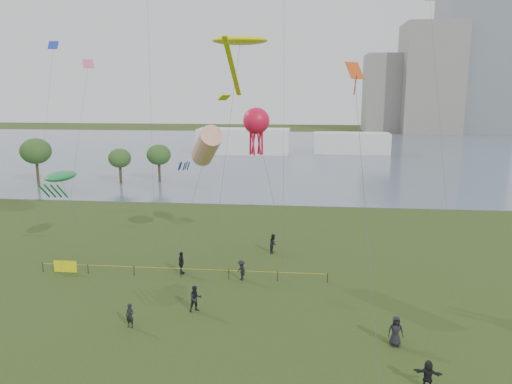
# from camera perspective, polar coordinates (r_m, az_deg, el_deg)

# --- Properties ---
(ground_plane) EXTENTS (400.00, 400.00, 0.00)m
(ground_plane) POSITION_cam_1_polar(r_m,az_deg,el_deg) (29.36, -2.19, -19.57)
(ground_plane) COLOR #203210
(lake) EXTENTS (400.00, 120.00, 0.08)m
(lake) POSITION_cam_1_polar(r_m,az_deg,el_deg) (125.82, 4.34, 4.64)
(lake) COLOR slate
(lake) RESTS_ON ground_plane
(building_mid) EXTENTS (20.00, 20.00, 38.00)m
(building_mid) POSITION_cam_1_polar(r_m,az_deg,el_deg) (191.62, 19.26, 12.11)
(building_mid) COLOR slate
(building_mid) RESTS_ON ground_plane
(building_low) EXTENTS (16.00, 18.00, 28.00)m
(building_low) POSITION_cam_1_polar(r_m,az_deg,el_deg) (194.92, 14.68, 10.88)
(building_low) COLOR slate
(building_low) RESTS_ON ground_plane
(pavilion_left) EXTENTS (22.00, 8.00, 6.00)m
(pavilion_left) POSITION_cam_1_polar(r_m,az_deg,el_deg) (121.49, -1.40, 5.83)
(pavilion_left) COLOR white
(pavilion_left) RESTS_ON ground_plane
(pavilion_right) EXTENTS (18.00, 7.00, 5.00)m
(pavilion_right) POSITION_cam_1_polar(r_m,az_deg,el_deg) (123.93, 10.84, 5.51)
(pavilion_right) COLOR silver
(pavilion_right) RESTS_ON ground_plane
(trees) EXTENTS (30.45, 17.87, 9.14)m
(trees) POSITION_cam_1_polar(r_m,az_deg,el_deg) (84.75, -24.03, 4.19)
(trees) COLOR #352918
(trees) RESTS_ON ground_plane
(fence) EXTENTS (24.07, 0.07, 1.05)m
(fence) POSITION_cam_1_polar(r_m,az_deg,el_deg) (43.98, -16.41, -8.34)
(fence) COLOR black
(fence) RESTS_ON ground_plane
(spectator_a) EXTENTS (1.14, 1.07, 1.87)m
(spectator_a) POSITION_cam_1_polar(r_m,az_deg,el_deg) (35.73, -6.94, -12.01)
(spectator_a) COLOR black
(spectator_a) RESTS_ON ground_plane
(spectator_b) EXTENTS (1.14, 1.24, 1.68)m
(spectator_b) POSITION_cam_1_polar(r_m,az_deg,el_deg) (40.94, -1.68, -8.93)
(spectator_b) COLOR black
(spectator_b) RESTS_ON ground_plane
(spectator_c) EXTENTS (0.52, 1.14, 1.92)m
(spectator_c) POSITION_cam_1_polar(r_m,az_deg,el_deg) (42.68, -8.53, -8.02)
(spectator_c) COLOR black
(spectator_c) RESTS_ON ground_plane
(spectator_d) EXTENTS (0.93, 0.62, 1.88)m
(spectator_d) POSITION_cam_1_polar(r_m,az_deg,el_deg) (32.28, 15.68, -15.06)
(spectator_d) COLOR black
(spectator_d) RESTS_ON ground_plane
(spectator_e) EXTENTS (1.51, 0.75, 1.56)m
(spectator_e) POSITION_cam_1_polar(r_m,az_deg,el_deg) (28.79, 19.05, -19.13)
(spectator_e) COLOR black
(spectator_e) RESTS_ON ground_plane
(spectator_f) EXTENTS (0.67, 0.52, 1.62)m
(spectator_f) POSITION_cam_1_polar(r_m,az_deg,el_deg) (34.34, -14.21, -13.54)
(spectator_f) COLOR black
(spectator_f) RESTS_ON ground_plane
(spectator_g) EXTENTS (0.85, 1.00, 1.83)m
(spectator_g) POSITION_cam_1_polar(r_m,az_deg,el_deg) (47.49, 2.01, -5.90)
(spectator_g) COLOR black
(spectator_g) RESTS_ON ground_plane
(kite_stingray) EXTENTS (4.66, 9.93, 19.56)m
(kite_stingray) POSITION_cam_1_polar(r_m,az_deg,el_deg) (42.89, -1.89, 16.81)
(kite_stingray) COLOR #3F3F42
(kite_windsock) EXTENTS (4.38, 5.87, 12.33)m
(kite_windsock) POSITION_cam_1_polar(r_m,az_deg,el_deg) (44.04, -5.67, 5.22)
(kite_windsock) COLOR #3F3F42
(kite_creature) EXTENTS (3.85, 4.49, 8.12)m
(kite_creature) POSITION_cam_1_polar(r_m,az_deg,el_deg) (47.19, -21.43, 1.65)
(kite_creature) COLOR #3F3F42
(kite_octopus) EXTENTS (4.62, 6.89, 13.75)m
(kite_octopus) POSITION_cam_1_polar(r_m,az_deg,el_deg) (42.71, 0.03, 8.04)
(kite_octopus) COLOR #3F3F42
(kite_delta) EXTENTS (1.41, 16.57, 17.08)m
(kite_delta) POSITION_cam_1_polar(r_m,az_deg,el_deg) (34.59, 11.35, 11.70)
(kite_delta) COLOR #3F3F42
(small_kites) EXTENTS (42.65, 13.67, 10.23)m
(small_kites) POSITION_cam_1_polar(r_m,az_deg,el_deg) (44.14, -1.36, 20.94)
(small_kites) COLOR #1933B2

